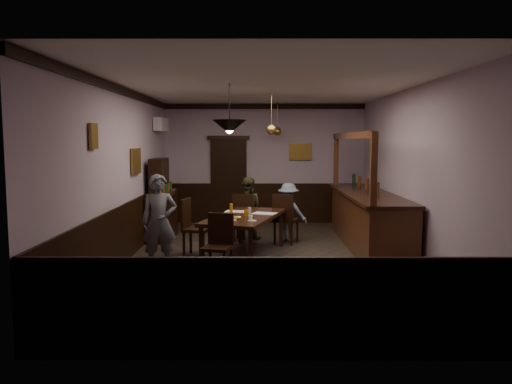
{
  "coord_description": "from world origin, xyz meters",
  "views": [
    {
      "loc": [
        -0.18,
        -8.57,
        2.1
      ],
      "look_at": [
        -0.2,
        0.47,
        1.15
      ],
      "focal_mm": 35.0,
      "sensor_mm": 36.0,
      "label": 1
    }
  ],
  "objects_px": {
    "chair_near": "(219,242)",
    "person_standing": "(159,222)",
    "dining_table": "(245,219)",
    "bar_counter": "(368,218)",
    "sideboard": "(162,207)",
    "chair_far_right": "(285,217)",
    "soda_can": "(246,212)",
    "coffee_cup": "(251,218)",
    "pendant_iron": "(229,127)",
    "chair_side": "(192,225)",
    "person_seated_right": "(288,212)",
    "pendant_brass_far": "(277,131)",
    "person_seated_left": "(247,208)",
    "chair_far_left": "(243,215)",
    "pendant_brass_mid": "(271,130)"
  },
  "relations": [
    {
      "from": "chair_far_left",
      "to": "person_seated_right",
      "type": "distance_m",
      "value": 0.94
    },
    {
      "from": "chair_far_right",
      "to": "person_standing",
      "type": "distance_m",
      "value": 2.93
    },
    {
      "from": "chair_near",
      "to": "sideboard",
      "type": "relative_size",
      "value": 0.56
    },
    {
      "from": "sideboard",
      "to": "chair_far_right",
      "type": "bearing_deg",
      "value": -11.6
    },
    {
      "from": "person_standing",
      "to": "bar_counter",
      "type": "distance_m",
      "value": 4.14
    },
    {
      "from": "chair_near",
      "to": "pendant_iron",
      "type": "xyz_separation_m",
      "value": [
        0.15,
        0.5,
        1.78
      ]
    },
    {
      "from": "person_standing",
      "to": "pendant_brass_far",
      "type": "xyz_separation_m",
      "value": [
        2.06,
        4.03,
        1.52
      ]
    },
    {
      "from": "soda_can",
      "to": "sideboard",
      "type": "relative_size",
      "value": 0.07
    },
    {
      "from": "chair_side",
      "to": "sideboard",
      "type": "distance_m",
      "value": 1.78
    },
    {
      "from": "chair_side",
      "to": "person_standing",
      "type": "distance_m",
      "value": 1.07
    },
    {
      "from": "dining_table",
      "to": "person_standing",
      "type": "relative_size",
      "value": 1.54
    },
    {
      "from": "chair_far_right",
      "to": "soda_can",
      "type": "xyz_separation_m",
      "value": [
        -0.76,
        -1.15,
        0.25
      ]
    },
    {
      "from": "sideboard",
      "to": "pendant_brass_far",
      "type": "xyz_separation_m",
      "value": [
        2.51,
        1.5,
        1.61
      ]
    },
    {
      "from": "soda_can",
      "to": "pendant_iron",
      "type": "height_order",
      "value": "pendant_iron"
    },
    {
      "from": "chair_side",
      "to": "soda_can",
      "type": "xyz_separation_m",
      "value": [
        0.97,
        -0.12,
        0.24
      ]
    },
    {
      "from": "soda_can",
      "to": "pendant_brass_mid",
      "type": "height_order",
      "value": "pendant_brass_mid"
    },
    {
      "from": "pendant_brass_far",
      "to": "chair_far_right",
      "type": "bearing_deg",
      "value": -87.85
    },
    {
      "from": "person_seated_left",
      "to": "pendant_iron",
      "type": "relative_size",
      "value": 1.64
    },
    {
      "from": "dining_table",
      "to": "person_standing",
      "type": "bearing_deg",
      "value": -146.38
    },
    {
      "from": "pendant_iron",
      "to": "pendant_brass_far",
      "type": "xyz_separation_m",
      "value": [
        0.93,
        3.89,
        -0.01
      ]
    },
    {
      "from": "chair_far_left",
      "to": "pendant_iron",
      "type": "relative_size",
      "value": 1.24
    },
    {
      "from": "dining_table",
      "to": "chair_far_right",
      "type": "distance_m",
      "value": 1.35
    },
    {
      "from": "soda_can",
      "to": "bar_counter",
      "type": "xyz_separation_m",
      "value": [
        2.38,
        0.89,
        -0.24
      ]
    },
    {
      "from": "person_seated_left",
      "to": "soda_can",
      "type": "height_order",
      "value": "person_seated_left"
    },
    {
      "from": "chair_near",
      "to": "person_standing",
      "type": "height_order",
      "value": "person_standing"
    },
    {
      "from": "dining_table",
      "to": "pendant_iron",
      "type": "xyz_separation_m",
      "value": [
        -0.23,
        -0.77,
        1.62
      ]
    },
    {
      "from": "chair_far_left",
      "to": "pendant_brass_mid",
      "type": "height_order",
      "value": "pendant_brass_mid"
    },
    {
      "from": "soda_can",
      "to": "pendant_brass_far",
      "type": "distance_m",
      "value": 3.58
    },
    {
      "from": "person_seated_right",
      "to": "coffee_cup",
      "type": "height_order",
      "value": "person_seated_right"
    },
    {
      "from": "person_seated_right",
      "to": "pendant_iron",
      "type": "bearing_deg",
      "value": 85.83
    },
    {
      "from": "chair_near",
      "to": "bar_counter",
      "type": "distance_m",
      "value": 3.47
    },
    {
      "from": "pendant_brass_far",
      "to": "coffee_cup",
      "type": "bearing_deg",
      "value": -99.06
    },
    {
      "from": "chair_far_right",
      "to": "person_seated_right",
      "type": "relative_size",
      "value": 0.84
    },
    {
      "from": "person_seated_right",
      "to": "person_seated_left",
      "type": "bearing_deg",
      "value": 6.67
    },
    {
      "from": "dining_table",
      "to": "pendant_brass_far",
      "type": "bearing_deg",
      "value": 77.33
    },
    {
      "from": "dining_table",
      "to": "bar_counter",
      "type": "distance_m",
      "value": 2.54
    },
    {
      "from": "person_standing",
      "to": "sideboard",
      "type": "bearing_deg",
      "value": 88.96
    },
    {
      "from": "person_standing",
      "to": "pendant_iron",
      "type": "xyz_separation_m",
      "value": [
        1.13,
        0.14,
        1.53
      ]
    },
    {
      "from": "chair_near",
      "to": "person_seated_right",
      "type": "bearing_deg",
      "value": 79.12
    },
    {
      "from": "person_seated_right",
      "to": "sideboard",
      "type": "distance_m",
      "value": 2.69
    },
    {
      "from": "coffee_cup",
      "to": "pendant_iron",
      "type": "distance_m",
      "value": 1.56
    },
    {
      "from": "chair_side",
      "to": "pendant_brass_mid",
      "type": "bearing_deg",
      "value": -43.64
    },
    {
      "from": "dining_table",
      "to": "chair_near",
      "type": "distance_m",
      "value": 1.33
    },
    {
      "from": "chair_far_right",
      "to": "pendant_brass_far",
      "type": "bearing_deg",
      "value": -64.53
    },
    {
      "from": "chair_far_right",
      "to": "coffee_cup",
      "type": "distance_m",
      "value": 1.82
    },
    {
      "from": "bar_counter",
      "to": "chair_side",
      "type": "bearing_deg",
      "value": -167.16
    },
    {
      "from": "chair_far_right",
      "to": "chair_side",
      "type": "bearing_deg",
      "value": 53.93
    },
    {
      "from": "chair_far_right",
      "to": "person_seated_right",
      "type": "bearing_deg",
      "value": -85.09
    },
    {
      "from": "dining_table",
      "to": "soda_can",
      "type": "distance_m",
      "value": 0.14
    },
    {
      "from": "soda_can",
      "to": "pendant_iron",
      "type": "xyz_separation_m",
      "value": [
        -0.24,
        -0.71,
        1.5
      ]
    }
  ]
}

